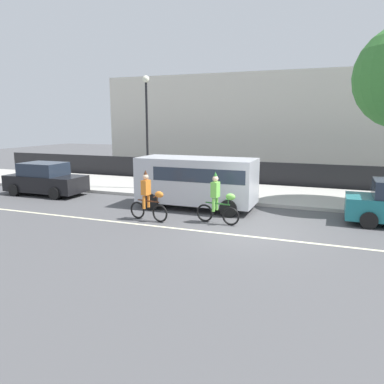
{
  "coord_description": "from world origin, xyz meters",
  "views": [
    {
      "loc": [
        2.6,
        -12.13,
        3.71
      ],
      "look_at": [
        -2.51,
        1.2,
        1.0
      ],
      "focal_mm": 35.0,
      "sensor_mm": 36.0,
      "label": 1
    }
  ],
  "objects_px": {
    "parade_cyclist_orange": "(149,199)",
    "parked_van_silver": "(198,179)",
    "parked_car_black": "(45,180)",
    "parade_cyclist_lime": "(218,201)",
    "street_lamp_post": "(147,116)"
  },
  "relations": [
    {
      "from": "parade_cyclist_orange",
      "to": "parade_cyclist_lime",
      "type": "bearing_deg",
      "value": 11.13
    },
    {
      "from": "parade_cyclist_orange",
      "to": "parked_van_silver",
      "type": "xyz_separation_m",
      "value": [
        1.05,
        2.56,
        0.44
      ]
    },
    {
      "from": "parade_cyclist_lime",
      "to": "parked_van_silver",
      "type": "bearing_deg",
      "value": 126.49
    },
    {
      "from": "parked_van_silver",
      "to": "parked_car_black",
      "type": "bearing_deg",
      "value": 179.35
    },
    {
      "from": "parade_cyclist_orange",
      "to": "parked_van_silver",
      "type": "bearing_deg",
      "value": 67.67
    },
    {
      "from": "parade_cyclist_lime",
      "to": "street_lamp_post",
      "type": "relative_size",
      "value": 0.33
    },
    {
      "from": "parade_cyclist_lime",
      "to": "parked_car_black",
      "type": "xyz_separation_m",
      "value": [
        -9.86,
        2.15,
        -0.06
      ]
    },
    {
      "from": "parade_cyclist_orange",
      "to": "street_lamp_post",
      "type": "xyz_separation_m",
      "value": [
        -2.86,
        5.44,
        3.15
      ]
    },
    {
      "from": "parade_cyclist_orange",
      "to": "parked_car_black",
      "type": "relative_size",
      "value": 0.47
    },
    {
      "from": "parade_cyclist_lime",
      "to": "parade_cyclist_orange",
      "type": "bearing_deg",
      "value": -168.87
    },
    {
      "from": "parade_cyclist_orange",
      "to": "street_lamp_post",
      "type": "relative_size",
      "value": 0.33
    },
    {
      "from": "parade_cyclist_orange",
      "to": "parade_cyclist_lime",
      "type": "xyz_separation_m",
      "value": [
        2.57,
        0.51,
        0.0
      ]
    },
    {
      "from": "parked_van_silver",
      "to": "parked_car_black",
      "type": "relative_size",
      "value": 1.22
    },
    {
      "from": "parade_cyclist_orange",
      "to": "parked_car_black",
      "type": "distance_m",
      "value": 7.76
    },
    {
      "from": "parade_cyclist_lime",
      "to": "street_lamp_post",
      "type": "xyz_separation_m",
      "value": [
        -5.44,
        4.94,
        3.15
      ]
    }
  ]
}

